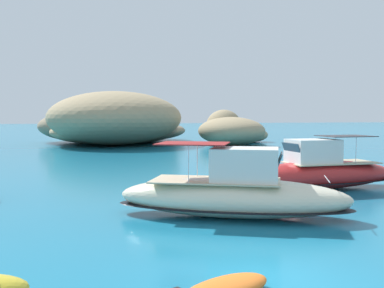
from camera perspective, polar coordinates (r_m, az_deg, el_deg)
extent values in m
plane|color=#197093|center=(12.36, 9.63, -16.38)|extent=(400.00, 400.00, 0.00)
ellipsoid|color=#9E8966|center=(64.85, -9.43, 3.22)|extent=(24.49, 27.19, 7.42)
ellipsoid|color=#84755B|center=(72.90, -6.87, 1.66)|extent=(21.90, 21.56, 3.25)
ellipsoid|color=#84755B|center=(71.47, -12.53, 2.20)|extent=(17.86, 15.93, 4.87)
ellipsoid|color=#84755B|center=(70.23, -8.15, 2.27)|extent=(14.52, 13.36, 4.97)
ellipsoid|color=#9E8966|center=(67.10, -11.37, 1.49)|extent=(14.26, 13.92, 3.39)
ellipsoid|color=#756651|center=(68.40, -6.69, 1.77)|extent=(14.21, 12.97, 3.84)
ellipsoid|color=#9E8966|center=(64.73, 3.98, 2.14)|extent=(6.19, 7.04, 4.88)
ellipsoid|color=#9E8966|center=(62.19, 4.87, 1.60)|extent=(11.43, 12.74, 3.86)
ellipsoid|color=#84755B|center=(65.10, 4.58, 1.35)|extent=(10.65, 10.44, 3.07)
ellipsoid|color=#9E8966|center=(70.23, 7.45, 1.13)|extent=(7.15, 7.10, 2.16)
ellipsoid|color=#84755B|center=(66.51, 4.36, 0.88)|extent=(4.98, 5.41, 1.86)
ellipsoid|color=beige|center=(19.03, 5.12, -6.66)|extent=(9.89, 6.46, 1.62)
ellipsoid|color=black|center=(19.10, 5.12, -7.74)|extent=(10.09, 6.59, 0.19)
cube|color=#C6B793|center=(19.00, 2.98, -4.56)|extent=(5.79, 4.34, 0.06)
cube|color=silver|center=(18.79, 6.60, -2.52)|extent=(3.25, 2.91, 1.34)
cube|color=#2D4756|center=(18.73, 10.75, -2.17)|extent=(1.02, 1.82, 0.71)
cylinder|color=silver|center=(18.91, 16.47, -4.19)|extent=(0.84, 1.85, 0.04)
cube|color=maroon|center=(18.99, 0.14, 0.08)|extent=(3.52, 3.20, 0.04)
cylinder|color=silver|center=(20.03, 0.66, -1.92)|extent=(0.03, 0.03, 1.53)
cylinder|color=silver|center=(18.07, -0.44, -2.54)|extent=(0.03, 0.03, 1.53)
ellipsoid|color=red|center=(27.06, 15.62, -3.71)|extent=(9.54, 3.32, 1.60)
ellipsoid|color=black|center=(27.11, 15.60, -4.46)|extent=(9.73, 3.39, 0.19)
cube|color=#C6B793|center=(27.36, 16.90, -2.22)|extent=(5.29, 2.67, 0.06)
cube|color=silver|center=(26.67, 14.81, -0.84)|extent=(2.73, 2.11, 1.32)
cube|color=#2D4756|center=(26.00, 12.29, -0.63)|extent=(0.39, 1.85, 0.70)
cylinder|color=silver|center=(25.23, 8.55, -2.18)|extent=(0.14, 1.97, 0.04)
cube|color=#333338|center=(27.77, 18.59, 0.95)|extent=(2.93, 2.35, 0.04)
cylinder|color=silver|center=(27.01, 19.74, -0.75)|extent=(0.03, 0.03, 1.50)
cylinder|color=silver|center=(28.63, 17.43, -0.46)|extent=(0.03, 0.03, 1.50)
cube|color=#9E998E|center=(11.04, 4.14, -17.30)|extent=(1.90, 1.36, 0.06)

